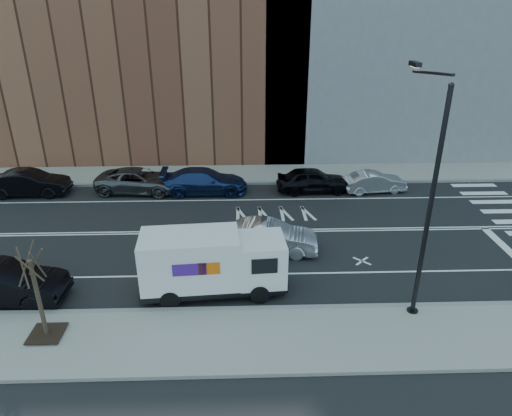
{
  "coord_description": "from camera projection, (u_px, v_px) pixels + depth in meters",
  "views": [
    {
      "loc": [
        0.3,
        -22.03,
        11.39
      ],
      "look_at": [
        1.0,
        -0.03,
        1.4
      ],
      "focal_mm": 32.0,
      "sensor_mm": 36.0,
      "label": 1
    }
  ],
  "objects": [
    {
      "name": "ground",
      "position": [
        238.0,
        231.0,
        24.75
      ],
      "size": [
        120.0,
        120.0,
        0.0
      ],
      "primitive_type": "plane",
      "color": "black",
      "rests_on": "ground"
    },
    {
      "name": "sidewalk_near",
      "position": [
        236.0,
        340.0,
        16.71
      ],
      "size": [
        44.0,
        3.6,
        0.15
      ],
      "primitive_type": "cube",
      "color": "gray",
      "rests_on": "ground"
    },
    {
      "name": "sidewalk_far",
      "position": [
        238.0,
        174.0,
        32.73
      ],
      "size": [
        44.0,
        3.6,
        0.15
      ],
      "primitive_type": "cube",
      "color": "gray",
      "rests_on": "ground"
    },
    {
      "name": "curb_near",
      "position": [
        237.0,
        309.0,
        18.35
      ],
      "size": [
        44.0,
        0.25,
        0.17
      ],
      "primitive_type": "cube",
      "color": "gray",
      "rests_on": "ground"
    },
    {
      "name": "curb_far",
      "position": [
        238.0,
        183.0,
        31.09
      ],
      "size": [
        44.0,
        0.25,
        0.17
      ],
      "primitive_type": "cube",
      "color": "gray",
      "rests_on": "ground"
    },
    {
      "name": "road_markings",
      "position": [
        238.0,
        231.0,
        24.75
      ],
      "size": [
        40.0,
        8.6,
        0.01
      ],
      "primitive_type": null,
      "color": "white",
      "rests_on": "ground"
    },
    {
      "name": "bldg_brick",
      "position": [
        130.0,
        7.0,
        34.17
      ],
      "size": [
        26.0,
        10.0,
        22.0
      ],
      "primitive_type": "cube",
      "color": "brown",
      "rests_on": "ground"
    },
    {
      "name": "streetlight",
      "position": [
        427.0,
        192.0,
        16.56
      ],
      "size": [
        0.44,
        4.02,
        9.34
      ],
      "color": "black",
      "rests_on": "ground"
    },
    {
      "name": "street_tree",
      "position": [
        40.0,
        306.0,
        16.31
      ],
      "size": [
        1.2,
        1.2,
        3.75
      ],
      "color": "black",
      "rests_on": "ground"
    },
    {
      "name": "fedex_van",
      "position": [
        212.0,
        262.0,
        19.03
      ],
      "size": [
        6.22,
        2.53,
        2.78
      ],
      "rotation": [
        0.0,
        0.0,
        0.08
      ],
      "color": "black",
      "rests_on": "ground"
    },
    {
      "name": "far_parked_b",
      "position": [
        29.0,
        183.0,
        29.12
      ],
      "size": [
        4.97,
        1.83,
        1.63
      ],
      "primitive_type": "imported",
      "rotation": [
        0.0,
        0.0,
        1.59
      ],
      "color": "black",
      "rests_on": "ground"
    },
    {
      "name": "far_parked_c",
      "position": [
        139.0,
        181.0,
        29.67
      ],
      "size": [
        5.68,
        3.03,
        1.52
      ],
      "primitive_type": "imported",
      "rotation": [
        0.0,
        0.0,
        1.47
      ],
      "color": "#4D5054",
      "rests_on": "ground"
    },
    {
      "name": "far_parked_d",
      "position": [
        204.0,
        181.0,
        29.48
      ],
      "size": [
        5.52,
        2.28,
        1.6
      ],
      "primitive_type": "imported",
      "rotation": [
        0.0,
        0.0,
        1.58
      ],
      "color": "navy",
      "rests_on": "ground"
    },
    {
      "name": "far_parked_e",
      "position": [
        313.0,
        180.0,
        29.66
      ],
      "size": [
        4.73,
        2.01,
        1.59
      ],
      "primitive_type": "imported",
      "rotation": [
        0.0,
        0.0,
        1.6
      ],
      "color": "black",
      "rests_on": "ground"
    },
    {
      "name": "far_parked_f",
      "position": [
        374.0,
        182.0,
        29.69
      ],
      "size": [
        4.18,
        1.87,
        1.33
      ],
      "primitive_type": "imported",
      "rotation": [
        0.0,
        0.0,
        1.69
      ],
      "color": "#BABBBF",
      "rests_on": "ground"
    },
    {
      "name": "driving_sedan",
      "position": [
        269.0,
        237.0,
        22.46
      ],
      "size": [
        4.93,
        2.17,
        1.57
      ],
      "primitive_type": "imported",
      "rotation": [
        0.0,
        0.0,
        1.46
      ],
      "color": "silver",
      "rests_on": "ground"
    },
    {
      "name": "near_parked_rear_a",
      "position": [
        3.0,
        284.0,
        18.7
      ],
      "size": [
        5.12,
        1.92,
        1.67
      ],
      "primitive_type": "imported",
      "rotation": [
        0.0,
        0.0,
        1.54
      ],
      "color": "black",
      "rests_on": "ground"
    }
  ]
}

